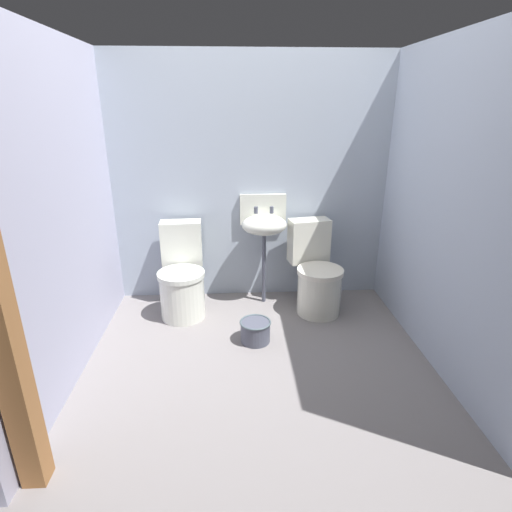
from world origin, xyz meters
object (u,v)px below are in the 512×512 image
toilet_left (182,279)px  toilet_right (316,276)px  bucket (255,331)px  sink (264,224)px

toilet_left → toilet_right: 1.18m
toilet_left → bucket: bearing=136.3°
toilet_right → sink: sink is taller
sink → bucket: sink is taller
toilet_right → bucket: size_ratio=3.16×
sink → bucket: size_ratio=4.01×
toilet_right → bucket: 0.81m
sink → bucket: bearing=-99.3°
toilet_left → toilet_right: same height
bucket → sink: bearing=80.7°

